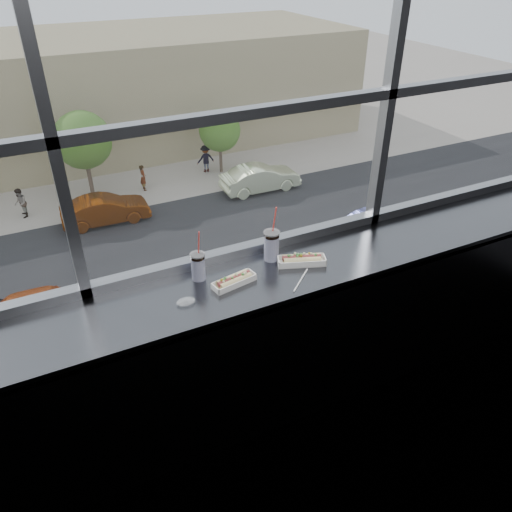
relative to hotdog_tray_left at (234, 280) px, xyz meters
name	(u,v)px	position (x,y,z in m)	size (l,w,h in m)	color
wall_back_lower	(246,319)	(0.21, 0.28, -0.58)	(6.00, 6.00, 0.00)	black
window_glass	(241,55)	(0.21, 0.30, 1.17)	(6.00, 6.00, 0.00)	silver
window_mullions	(243,55)	(0.21, 0.28, 1.17)	(6.00, 0.08, 2.40)	gray
counter	(265,279)	(0.21, 0.01, -0.06)	(6.00, 0.55, 0.06)	#535559
counter_fascia	(283,368)	(0.21, -0.25, -0.58)	(6.00, 0.04, 1.04)	#535559
hotdog_tray_left	(234,280)	(0.00, 0.00, 0.00)	(0.28, 0.13, 0.07)	white
hotdog_tray_right	(302,260)	(0.46, 0.01, 0.00)	(0.31, 0.20, 0.07)	white
soda_cup_left	(198,265)	(-0.16, 0.14, 0.07)	(0.09, 0.09, 0.33)	white
soda_cup_right	(271,244)	(0.32, 0.15, 0.08)	(0.10, 0.10, 0.37)	white
loose_straw	(301,280)	(0.37, -0.14, -0.02)	(0.01, 0.01, 0.25)	white
wrapper	(186,301)	(-0.31, -0.05, -0.01)	(0.10, 0.07, 0.03)	silver
plaza_ground	(31,131)	(0.21, 43.78, -12.13)	(120.00, 120.00, 0.00)	gray
plaza_near	(151,482)	(0.21, 7.28, -12.11)	(50.00, 14.00, 0.04)	gray
street_asphalt	(78,267)	(0.21, 20.28, -12.10)	(80.00, 10.00, 0.06)	black
far_sidewalk	(56,203)	(0.21, 28.28, -12.11)	(80.00, 6.00, 0.04)	gray
far_building	(25,99)	(0.21, 38.28, -8.13)	(50.00, 14.00, 8.00)	gray
car_near_e	(376,220)	(15.35, 16.28, -11.09)	(5.83, 2.43, 1.94)	#525AB3
car_near_c	(44,302)	(-1.59, 16.28, -10.92)	(6.87, 2.86, 2.29)	#B74310
car_far_b	(105,205)	(2.54, 24.28, -11.00)	(6.41, 2.67, 2.14)	#692600
car_near_d	(236,256)	(7.07, 16.28, -11.09)	(5.88, 2.45, 1.96)	silver
car_far_c	(260,174)	(12.39, 24.28, -10.94)	(6.76, 2.82, 2.25)	#F1FFC9
pedestrian_d	(205,156)	(10.38, 28.77, -10.94)	(1.02, 0.76, 2.28)	#66605B
pedestrian_b	(20,200)	(-1.71, 27.15, -11.03)	(0.94, 0.71, 2.12)	#66605B
pedestrian_c	(143,175)	(5.67, 27.72, -11.07)	(0.90, 0.68, 2.03)	#66605B
tree_center	(83,140)	(2.49, 28.28, -8.45)	(3.47, 3.47, 5.43)	#47382B
tree_right	(220,131)	(11.32, 28.28, -9.15)	(2.81, 2.81, 4.39)	#47382B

